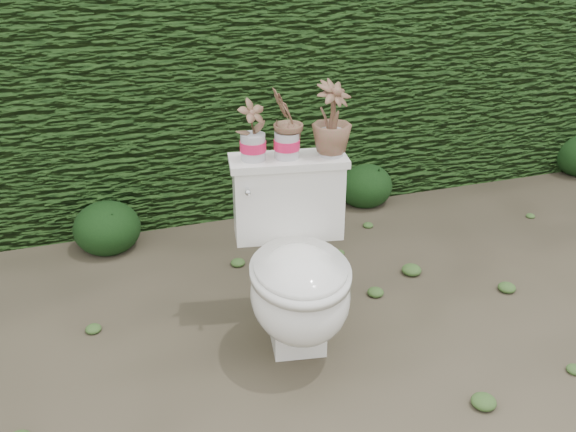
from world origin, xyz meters
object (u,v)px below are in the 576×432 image
object	(u,v)px
potted_plant_center	(287,125)
potted_plant_left	(253,132)
toilet	(297,272)
potted_plant_right	(332,121)

from	to	relation	value
potted_plant_center	potted_plant_left	bearing A→B (deg)	-61.63
toilet	potted_plant_center	xyz separation A→B (m)	(0.03, 0.24, 0.56)
toilet	potted_plant_center	bearing A→B (deg)	91.41
toilet	potted_plant_left	distance (m)	0.61
potted_plant_center	potted_plant_right	size ratio (longest dim) A/B	0.96
potted_plant_right	potted_plant_center	bearing A→B (deg)	140.78
potted_plant_left	potted_plant_center	size ratio (longest dim) A/B	0.84
potted_plant_center	potted_plant_right	bearing A→B (deg)	118.37
toilet	potted_plant_center	world-z (taller)	potted_plant_center
potted_plant_left	potted_plant_right	xyz separation A→B (m)	(0.33, -0.05, 0.03)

